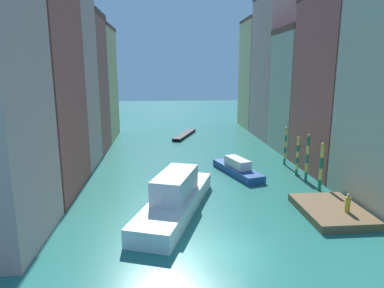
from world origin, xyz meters
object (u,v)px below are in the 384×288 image
(person_on_dock, at_px, (348,203))
(mooring_pole_2, at_px, (297,156))
(waterfront_dock, at_px, (331,211))
(mooring_pole_1, at_px, (307,157))
(mooring_pole_0, at_px, (321,166))
(gondola_black, at_px, (185,135))
(mooring_pole_3, at_px, (285,146))
(motorboat_0, at_px, (237,168))
(vaporetto_white, at_px, (175,198))

(person_on_dock, distance_m, mooring_pole_2, 10.61)
(waterfront_dock, xyz_separation_m, mooring_pole_1, (1.40, 7.98, 2.08))
(mooring_pole_0, bearing_deg, gondola_black, 111.41)
(mooring_pole_3, xyz_separation_m, motorboat_0, (-6.19, -3.17, -1.59))
(mooring_pole_3, bearing_deg, mooring_pole_0, -89.34)
(mooring_pole_2, bearing_deg, mooring_pole_1, -80.38)
(motorboat_0, bearing_deg, person_on_dock, -64.32)
(mooring_pole_0, distance_m, mooring_pole_1, 2.92)
(person_on_dock, bearing_deg, waterfront_dock, 126.98)
(mooring_pole_2, distance_m, vaporetto_white, 15.11)
(mooring_pole_1, xyz_separation_m, motorboat_0, (-6.25, 2.64, -1.76))
(mooring_pole_3, distance_m, motorboat_0, 7.13)
(mooring_pole_2, relative_size, gondola_black, 0.44)
(mooring_pole_2, bearing_deg, waterfront_dock, -96.57)
(person_on_dock, distance_m, mooring_pole_1, 8.99)
(mooring_pole_1, bearing_deg, motorboat_0, 157.10)
(mooring_pole_2, xyz_separation_m, gondola_black, (-10.11, 22.00, -1.84))
(mooring_pole_3, bearing_deg, motorboat_0, -152.85)
(person_on_dock, relative_size, mooring_pole_2, 0.34)
(waterfront_dock, distance_m, gondola_black, 32.90)
(waterfront_dock, relative_size, motorboat_0, 0.78)
(mooring_pole_3, height_order, motorboat_0, mooring_pole_3)
(mooring_pole_0, relative_size, vaporetto_white, 0.34)
(waterfront_dock, height_order, motorboat_0, motorboat_0)
(person_on_dock, bearing_deg, mooring_pole_1, 85.47)
(waterfront_dock, height_order, vaporetto_white, vaporetto_white)
(gondola_black, bearing_deg, person_on_dock, -73.44)
(waterfront_dock, distance_m, person_on_dock, 1.48)
(mooring_pole_0, relative_size, mooring_pole_1, 0.95)
(waterfront_dock, height_order, mooring_pole_2, mooring_pole_2)
(mooring_pole_3, bearing_deg, waterfront_dock, -95.52)
(mooring_pole_2, bearing_deg, mooring_pole_0, -86.01)
(mooring_pole_2, relative_size, mooring_pole_3, 0.94)
(vaporetto_white, distance_m, motorboat_0, 11.30)
(mooring_pole_0, bearing_deg, vaporetto_white, -165.06)
(waterfront_dock, relative_size, mooring_pole_3, 1.42)
(mooring_pole_2, bearing_deg, person_on_dock, -92.28)
(waterfront_dock, bearing_deg, mooring_pole_3, 84.48)
(mooring_pole_1, bearing_deg, mooring_pole_0, -89.28)
(gondola_black, bearing_deg, mooring_pole_2, -65.33)
(mooring_pole_0, height_order, gondola_black, mooring_pole_0)
(gondola_black, relative_size, motorboat_0, 1.19)
(mooring_pole_2, relative_size, motorboat_0, 0.52)
(gondola_black, bearing_deg, motorboat_0, -78.87)
(vaporetto_white, xyz_separation_m, gondola_black, (2.63, 30.08, -0.88))
(person_on_dock, bearing_deg, gondola_black, 106.56)
(mooring_pole_0, height_order, vaporetto_white, mooring_pole_0)
(mooring_pole_0, xyz_separation_m, mooring_pole_3, (-0.10, 8.73, -0.06))
(waterfront_dock, xyz_separation_m, mooring_pole_0, (1.43, 5.06, 1.96))
(mooring_pole_0, relative_size, gondola_black, 0.47)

